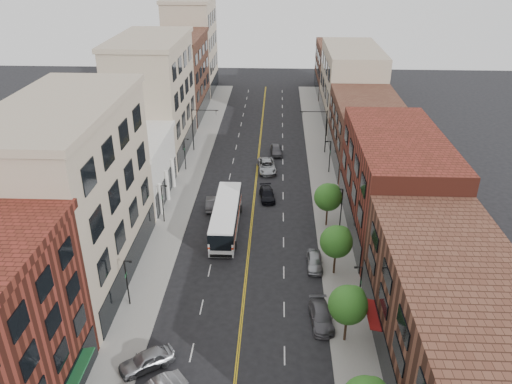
# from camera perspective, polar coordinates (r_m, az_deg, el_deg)

# --- Properties ---
(ground) EXTENTS (220.00, 220.00, 0.00)m
(ground) POSITION_cam_1_polar(r_m,az_deg,el_deg) (43.64, -2.29, -19.87)
(ground) COLOR black
(ground) RESTS_ON ground
(sidewalk_left) EXTENTS (4.00, 110.00, 0.15)m
(sidewalk_left) POSITION_cam_1_polar(r_m,az_deg,el_deg) (73.30, -7.90, 0.91)
(sidewalk_left) COLOR gray
(sidewalk_left) RESTS_ON ground
(sidewalk_right) EXTENTS (4.00, 110.00, 0.15)m
(sidewalk_right) POSITION_cam_1_polar(r_m,az_deg,el_deg) (72.48, 7.86, 0.61)
(sidewalk_right) COLOR gray
(sidewalk_right) RESTS_ON ground
(bldg_l_tanoffice) EXTENTS (10.00, 22.00, 18.00)m
(bldg_l_tanoffice) POSITION_cam_1_polar(r_m,az_deg,el_deg) (52.44, -20.13, -0.66)
(bldg_l_tanoffice) COLOR tan
(bldg_l_tanoffice) RESTS_ON ground
(bldg_l_white) EXTENTS (10.00, 14.00, 8.00)m
(bldg_l_white) POSITION_cam_1_polar(r_m,az_deg,el_deg) (69.77, -14.32, 2.48)
(bldg_l_white) COLOR silver
(bldg_l_white) RESTS_ON ground
(bldg_l_far_a) EXTENTS (10.00, 20.00, 18.00)m
(bldg_l_far_a) POSITION_cam_1_polar(r_m,az_deg,el_deg) (83.51, -11.58, 10.43)
(bldg_l_far_a) COLOR tan
(bldg_l_far_a) RESTS_ON ground
(bldg_l_far_b) EXTENTS (10.00, 20.00, 15.00)m
(bldg_l_far_b) POSITION_cam_1_polar(r_m,az_deg,el_deg) (102.75, -8.95, 12.81)
(bldg_l_far_b) COLOR #573022
(bldg_l_far_b) RESTS_ON ground
(bldg_l_far_c) EXTENTS (10.00, 16.00, 20.00)m
(bldg_l_far_c) POSITION_cam_1_polar(r_m,az_deg,el_deg) (119.54, -7.40, 16.07)
(bldg_l_far_c) COLOR tan
(bldg_l_far_c) RESTS_ON ground
(bldg_r_near) EXTENTS (10.00, 26.00, 10.00)m
(bldg_r_near) POSITION_cam_1_polar(r_m,az_deg,el_deg) (42.43, 21.94, -14.62)
(bldg_r_near) COLOR #573022
(bldg_r_near) RESTS_ON ground
(bldg_r_mid) EXTENTS (10.00, 22.00, 12.00)m
(bldg_r_mid) POSITION_cam_1_polar(r_m,az_deg,el_deg) (61.29, 15.53, 0.91)
(bldg_r_mid) COLOR #582117
(bldg_r_mid) RESTS_ON ground
(bldg_r_far_a) EXTENTS (10.00, 20.00, 10.00)m
(bldg_r_far_a) POSITION_cam_1_polar(r_m,az_deg,el_deg) (80.69, 12.50, 6.78)
(bldg_r_far_a) COLOR #573022
(bldg_r_far_a) RESTS_ON ground
(bldg_r_far_b) EXTENTS (10.00, 22.00, 14.00)m
(bldg_r_far_b) POSITION_cam_1_polar(r_m,az_deg,el_deg) (99.96, 10.77, 11.98)
(bldg_r_far_b) COLOR tan
(bldg_r_far_b) RESTS_ON ground
(bldg_r_far_c) EXTENTS (10.00, 18.00, 11.00)m
(bldg_r_far_c) POSITION_cam_1_polar(r_m,az_deg,el_deg) (119.59, 9.50, 13.74)
(bldg_r_far_c) COLOR #573022
(bldg_r_far_c) RESTS_ON ground
(tree_r_1) EXTENTS (3.40, 3.40, 5.59)m
(tree_r_1) POSITION_cam_1_polar(r_m,az_deg,el_deg) (44.17, 10.58, -12.42)
(tree_r_1) COLOR black
(tree_r_1) RESTS_ON sidewalk_right
(tree_r_2) EXTENTS (3.40, 3.40, 5.59)m
(tree_r_2) POSITION_cam_1_polar(r_m,az_deg,el_deg) (52.25, 9.25, -5.50)
(tree_r_2) COLOR black
(tree_r_2) RESTS_ON sidewalk_right
(tree_r_3) EXTENTS (3.40, 3.40, 5.59)m
(tree_r_3) POSITION_cam_1_polar(r_m,az_deg,el_deg) (60.89, 8.32, -0.48)
(tree_r_3) COLOR black
(tree_r_3) RESTS_ON sidewalk_right
(lamp_l_1) EXTENTS (0.81, 0.55, 5.05)m
(lamp_l_1) POSITION_cam_1_polar(r_m,az_deg,el_deg) (49.51, -14.51, -9.72)
(lamp_l_1) COLOR black
(lamp_l_1) RESTS_ON sidewalk_left
(lamp_l_2) EXTENTS (0.81, 0.55, 5.05)m
(lamp_l_2) POSITION_cam_1_polar(r_m,az_deg,el_deg) (62.60, -10.60, -1.07)
(lamp_l_2) COLOR black
(lamp_l_2) RESTS_ON sidewalk_left
(lamp_l_3) EXTENTS (0.81, 0.55, 5.05)m
(lamp_l_3) POSITION_cam_1_polar(r_m,az_deg,el_deg) (76.79, -8.11, 4.50)
(lamp_l_3) COLOR black
(lamp_l_3) RESTS_ON sidewalk_left
(lamp_r_1) EXTENTS (0.81, 0.55, 5.05)m
(lamp_r_1) POSITION_cam_1_polar(r_m,az_deg,el_deg) (48.18, 11.76, -10.53)
(lamp_r_1) COLOR black
(lamp_r_1) RESTS_ON sidewalk_right
(lamp_r_2) EXTENTS (0.81, 0.55, 5.05)m
(lamp_r_2) POSITION_cam_1_polar(r_m,az_deg,el_deg) (61.55, 9.70, -1.50)
(lamp_r_2) COLOR black
(lamp_r_2) RESTS_ON sidewalk_right
(lamp_r_3) EXTENTS (0.81, 0.55, 5.05)m
(lamp_r_3) POSITION_cam_1_polar(r_m,az_deg,el_deg) (75.94, 8.41, 4.22)
(lamp_r_3) COLOR black
(lamp_r_3) RESTS_ON sidewalk_right
(signal_mast_left) EXTENTS (4.49, 0.18, 7.20)m
(signal_mast_left) POSITION_cam_1_polar(r_m,az_deg,el_deg) (83.47, -6.78, 7.64)
(signal_mast_left) COLOR black
(signal_mast_left) RESTS_ON sidewalk_left
(signal_mast_right) EXTENTS (4.49, 0.18, 7.20)m
(signal_mast_right) POSITION_cam_1_polar(r_m,az_deg,el_deg) (82.73, 7.53, 7.42)
(signal_mast_right) COLOR black
(signal_mast_right) RESTS_ON sidewalk_right
(city_bus) EXTENTS (3.20, 13.10, 3.36)m
(city_bus) POSITION_cam_1_polar(r_m,az_deg,el_deg) (60.58, -3.44, -2.71)
(city_bus) COLOR white
(city_bus) RESTS_ON ground
(car_angle_a) EXTENTS (4.89, 4.07, 1.57)m
(car_angle_a) POSITION_cam_1_polar(r_m,az_deg,el_deg) (44.33, -12.38, -18.26)
(car_angle_a) COLOR gray
(car_angle_a) RESTS_ON ground
(car_parked_mid) EXTENTS (2.38, 5.00, 1.41)m
(car_parked_mid) POSITION_cam_1_polar(r_m,az_deg,el_deg) (47.82, 7.47, -13.94)
(car_parked_mid) COLOR #525156
(car_parked_mid) RESTS_ON ground
(car_parked_far) EXTENTS (1.71, 4.21, 1.43)m
(car_parked_far) POSITION_cam_1_polar(r_m,az_deg,el_deg) (54.83, 6.71, -7.88)
(car_parked_far) COLOR #989A9F
(car_parked_far) RESTS_ON ground
(car_lane_behind) EXTENTS (1.90, 4.31, 1.38)m
(car_lane_behind) POSITION_cam_1_polar(r_m,az_deg,el_deg) (66.18, -5.11, -1.31)
(car_lane_behind) COLOR #45464A
(car_lane_behind) RESTS_ON ground
(car_lane_a) EXTENTS (2.52, 4.87, 1.35)m
(car_lane_a) POSITION_cam_1_polar(r_m,az_deg,el_deg) (68.29, 1.28, -0.28)
(car_lane_a) COLOR black
(car_lane_a) RESTS_ON ground
(car_lane_b) EXTENTS (3.32, 6.05, 1.61)m
(car_lane_b) POSITION_cam_1_polar(r_m,az_deg,el_deg) (76.74, 1.24, 3.00)
(car_lane_b) COLOR #9EA2A6
(car_lane_b) RESTS_ON ground
(car_lane_c) EXTENTS (2.14, 4.64, 1.54)m
(car_lane_c) POSITION_cam_1_polar(r_m,az_deg,el_deg) (82.91, 2.32, 4.82)
(car_lane_c) COLOR #48484C
(car_lane_c) RESTS_ON ground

